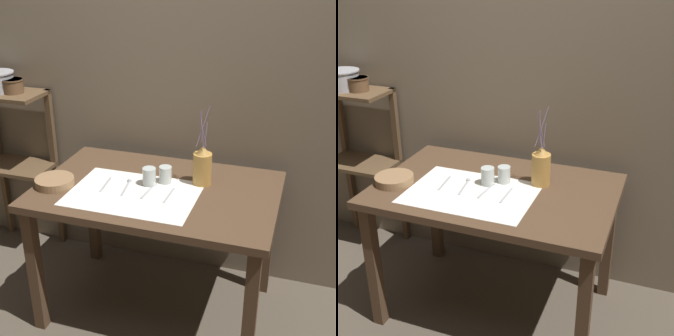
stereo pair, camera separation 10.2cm
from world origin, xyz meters
TOP-DOWN VIEW (x-y plane):
  - ground_plane at (0.00, 0.00)m, footprint 12.00×12.00m
  - stone_wall_back at (0.00, 0.51)m, footprint 7.00×0.06m
  - wooden_table at (0.00, 0.00)m, footprint 1.24×0.80m
  - wooden_shelf_unit at (-1.09, 0.36)m, footprint 0.47×0.29m
  - linen_cloth at (-0.09, -0.10)m, footprint 0.64×0.46m
  - pitcher_with_flowers at (0.21, 0.11)m, footprint 0.10×0.10m
  - wooden_bowl at (-0.52, -0.14)m, footprint 0.20×0.20m
  - glass_tumbler_near at (-0.05, 0.02)m, footprint 0.07×0.07m
  - glass_tumbler_far at (0.02, 0.07)m, footprint 0.07×0.07m
  - knife_center at (-0.26, -0.06)m, footprint 0.03×0.17m
  - spoon_inner at (-0.16, -0.01)m, footprint 0.04×0.18m
  - spoon_outer at (-0.02, -0.01)m, footprint 0.03×0.18m
  - fork_inner at (0.09, -0.07)m, footprint 0.01×0.17m
  - metal_pot_small at (-1.03, 0.32)m, footprint 0.13×0.13m

SIDE VIEW (x-z plane):
  - ground_plane at x=0.00m, z-range 0.00..0.00m
  - wooden_table at x=0.00m, z-range 0.29..1.06m
  - wooden_shelf_unit at x=-1.09m, z-range 0.21..1.32m
  - linen_cloth at x=-0.09m, z-range 0.78..0.78m
  - knife_center at x=-0.26m, z-range 0.78..0.78m
  - fork_inner at x=0.09m, z-range 0.78..0.78m
  - spoon_inner at x=-0.16m, z-range 0.77..0.79m
  - spoon_outer at x=-0.02m, z-range 0.77..0.79m
  - wooden_bowl at x=-0.52m, z-range 0.78..0.82m
  - glass_tumbler_far at x=0.02m, z-range 0.78..0.87m
  - glass_tumbler_near at x=-0.05m, z-range 0.78..0.87m
  - pitcher_with_flowers at x=0.21m, z-range 0.67..1.09m
  - metal_pot_small at x=-1.03m, z-range 1.11..1.20m
  - stone_wall_back at x=0.00m, z-range 0.00..2.40m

